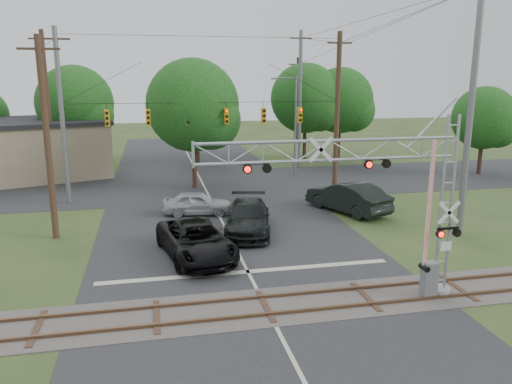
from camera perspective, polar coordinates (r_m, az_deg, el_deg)
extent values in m
plane|color=#2C441F|center=(17.37, 2.68, -15.88)|extent=(160.00, 160.00, 0.00)
cube|color=#272729|center=(26.37, -2.83, -5.49)|extent=(14.00, 90.00, 0.02)
cube|color=#272729|center=(39.78, -6.07, 0.85)|extent=(90.00, 12.00, 0.02)
cube|color=#443F3B|center=(19.08, 1.12, -12.99)|extent=(90.00, 3.20, 0.05)
cube|color=brown|center=(18.43, 1.65, -13.76)|extent=(90.00, 0.12, 0.14)
cube|color=brown|center=(19.69, 0.64, -11.91)|extent=(90.00, 0.12, 0.14)
cylinder|color=gray|center=(21.32, 20.14, -10.56)|extent=(0.88, 0.88, 0.29)
cube|color=silver|center=(20.38, 20.89, -5.81)|extent=(0.44, 0.03, 0.34)
cube|color=slate|center=(20.65, 19.16, -9.49)|extent=(0.54, 0.44, 1.47)
cube|color=red|center=(19.61, 19.19, -1.47)|extent=(0.14, 0.09, 4.90)
cylinder|color=slate|center=(35.23, -21.28, 7.90)|extent=(0.32, 0.32, 11.50)
cylinder|color=#472E20|center=(37.28, 9.25, 8.85)|extent=(0.36, 0.36, 11.50)
cylinder|color=black|center=(34.95, -5.63, 10.14)|extent=(19.00, 0.03, 0.03)
cube|color=orange|center=(34.90, -16.64, 8.10)|extent=(0.30, 0.30, 1.10)
cube|color=orange|center=(34.79, -12.22, 8.33)|extent=(0.30, 0.30, 1.10)
cube|color=orange|center=(34.88, -7.79, 8.52)|extent=(0.30, 0.30, 1.10)
cube|color=orange|center=(35.18, -3.41, 8.65)|extent=(0.30, 0.30, 1.10)
cube|color=orange|center=(35.68, 0.88, 8.73)|extent=(0.30, 0.30, 1.10)
cube|color=orange|center=(36.36, 5.03, 8.77)|extent=(0.30, 0.30, 1.10)
imported|color=black|center=(23.85, -6.88, -5.51)|extent=(3.85, 6.45, 1.68)
imported|color=black|center=(27.42, -0.95, -2.90)|extent=(3.56, 6.24, 1.70)
imported|color=#B3B6BC|center=(31.17, -6.72, -1.27)|extent=(4.43, 2.34, 1.44)
imported|color=black|center=(32.02, 10.42, -0.56)|extent=(4.20, 6.18, 1.93)
cylinder|color=slate|center=(43.04, 4.52, 7.47)|extent=(0.19, 0.19, 8.43)
cylinder|color=slate|center=(42.57, 3.38, 12.86)|extent=(1.87, 0.11, 0.11)
cube|color=slate|center=(42.34, 2.13, 12.81)|extent=(0.56, 0.23, 0.14)
cylinder|color=#472E20|center=(42.89, -22.64, 8.82)|extent=(0.34, 0.34, 11.89)
cube|color=#472E20|center=(42.90, -23.28, 15.80)|extent=(2.00, 0.12, 0.12)
cylinder|color=slate|center=(46.76, 5.03, 10.36)|extent=(0.34, 0.34, 12.41)
cube|color=#472E20|center=(46.82, 5.17, 17.11)|extent=(2.00, 0.12, 0.12)
cylinder|color=#472E20|center=(27.70, -22.76, 5.45)|extent=(0.34, 0.34, 10.42)
cube|color=#472E20|center=(27.55, -23.61, 14.77)|extent=(2.00, 0.12, 0.12)
cylinder|color=slate|center=(28.15, 23.33, 8.60)|extent=(0.34, 0.34, 13.43)
cylinder|color=#472E20|center=(53.14, 4.75, 9.54)|extent=(0.34, 0.34, 10.28)
cube|color=#472E20|center=(53.05, 4.84, 14.33)|extent=(2.00, 0.12, 0.12)
cylinder|color=#3A241A|center=(47.57, -19.62, 4.80)|extent=(0.36, 0.36, 4.31)
sphere|color=#194213|center=(47.21, -19.99, 9.50)|extent=(6.66, 6.66, 6.66)
cylinder|color=#3A241A|center=(38.33, -7.07, 3.74)|extent=(0.36, 0.36, 4.47)
sphere|color=#194213|center=(37.88, -7.24, 9.81)|extent=(6.91, 6.91, 6.91)
cylinder|color=#3A241A|center=(48.79, -6.69, 5.58)|extent=(0.36, 0.36, 4.18)
sphere|color=#194213|center=(48.45, -6.81, 10.04)|extent=(6.46, 6.46, 6.46)
cylinder|color=#3A241A|center=(50.75, 5.57, 6.06)|extent=(0.36, 0.36, 4.46)
sphere|color=#194213|center=(50.42, 5.67, 10.63)|extent=(6.89, 6.89, 6.89)
cylinder|color=#3A241A|center=(52.15, 9.45, 6.02)|extent=(0.36, 0.36, 4.27)
sphere|color=#194213|center=(51.82, 9.61, 10.28)|extent=(6.59, 6.59, 6.59)
cylinder|color=#3A241A|center=(47.88, 24.25, 3.95)|extent=(0.36, 0.36, 3.49)
sphere|color=#194213|center=(47.54, 24.61, 7.72)|extent=(5.39, 5.39, 5.39)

